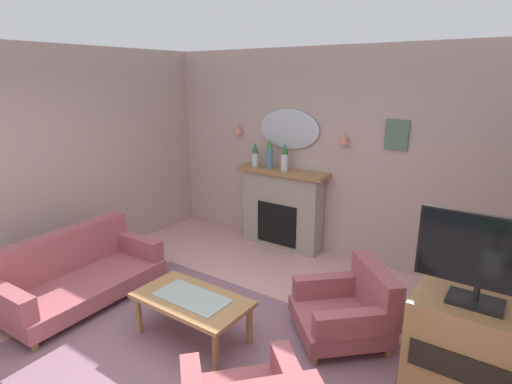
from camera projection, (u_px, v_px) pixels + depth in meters
floor at (181, 370)px, 3.58m from camera, size 6.24×6.83×0.10m
wall_back at (333, 155)px, 5.52m from camera, size 6.24×0.10×2.81m
wall_left at (6, 170)px, 4.66m from camera, size 0.10×6.83×2.81m
patterned_rug at (196, 353)px, 3.72m from camera, size 3.20×2.40×0.01m
fireplace at (282, 209)px, 5.94m from camera, size 1.36×0.36×1.16m
mantel_vase_centre at (255, 154)px, 5.95m from camera, size 0.10×0.10×0.35m
mantel_vase_left at (270, 153)px, 5.81m from camera, size 0.10×0.10×0.43m
mantel_vase_right at (285, 157)px, 5.67m from camera, size 0.10×0.10×0.39m
wall_mirror at (288, 129)px, 5.74m from camera, size 0.96×0.06×0.56m
wall_sconce_left at (238, 129)px, 6.18m from camera, size 0.14×0.14×0.14m
wall_sconce_right at (344, 138)px, 5.24m from camera, size 0.14×0.14×0.14m
framed_picture at (397, 135)px, 4.91m from camera, size 0.28×0.03×0.36m
coffee_table at (192, 303)px, 3.83m from camera, size 1.10×0.60×0.45m
floral_couch at (76, 273)px, 4.54m from camera, size 0.92×1.75×0.76m
armchair_near_fireplace at (349, 308)px, 3.88m from camera, size 1.15×1.15×0.71m
tv_cabinet at (466, 357)px, 2.99m from camera, size 0.80×0.57×0.90m
tv_flatscreen at (482, 258)px, 2.76m from camera, size 0.84×0.24×0.65m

